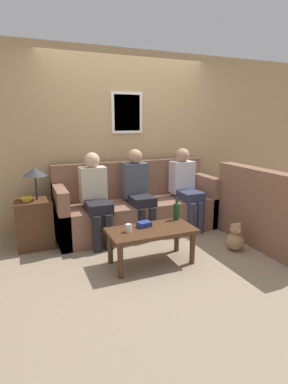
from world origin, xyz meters
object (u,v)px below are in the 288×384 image
Objects in this scene: person_right at (186,185)px; teddy_bear at (235,238)px; coffee_table at (151,234)px; person_middle at (138,189)px; wine_bottle at (176,211)px; couch_main at (137,207)px; couch_side at (275,218)px; person_left at (95,194)px; drinking_glass at (128,228)px.

teddy_bear is at bearing -81.50° from person_right.
person_middle is (0.21, 0.94, 0.31)m from coffee_table.
teddy_bear is (0.91, -1.01, -0.50)m from person_middle.
person_right reaches higher than wine_bottle.
couch_main is 6.58× the size of teddy_bear.
couch_main is at bearing 51.22° from couch_side.
person_left reaches higher than coffee_table.
person_left is at bearing -173.55° from person_middle.
couch_main reaches higher than coffee_table.
person_left is at bearing -161.97° from couch_main.
person_middle is 3.38× the size of teddy_bear.
couch_main is 0.76m from person_left.
person_middle reaches higher than coffee_table.
person_right is 3.34× the size of teddy_bear.
person_middle is (-0.20, 0.76, 0.14)m from wine_bottle.
coffee_table is 3.51× the size of wine_bottle.
wine_bottle is (-1.30, 0.28, 0.17)m from couch_side.
drinking_glass is at bearing 86.82° from couch_side.
drinking_glass is at bearing -143.61° from person_right.
person_middle is at bearing 131.75° from teddy_bear.
person_middle is 1.01× the size of person_right.
coffee_table is at bearing -155.96° from wine_bottle.
person_right is at bearing 98.50° from teddy_bear.
couch_main is 1.19m from drinking_glass.
wine_bottle is 0.70m from drinking_glass.
wine_bottle is 0.79m from person_middle.
person_middle reaches higher than couch_main.
drinking_glass is (-0.68, -0.17, -0.06)m from wine_bottle.
wine_bottle is 0.93m from person_right.
couch_side reaches higher than wine_bottle.
teddy_bear is (1.53, -0.94, -0.50)m from person_left.
coffee_table is 1.37m from person_right.
wine_bottle is at bearing 14.19° from drinking_glass.
couch_side is 1.29× the size of person_right.
couch_side is 0.63m from teddy_bear.
person_left is (-0.15, 0.86, 0.19)m from drinking_glass.
person_left is at bearing -177.83° from person_right.
wine_bottle is 0.23× the size of person_left.
drinking_glass is 1.54m from person_right.
person_left is 0.99× the size of person_middle.
person_left reaches higher than drinking_glass.
coffee_table is at bearing -64.47° from person_left.
drinking_glass is at bearing -165.81° from wine_bottle.
couch_main is 0.34m from person_middle.
coffee_table is 0.29m from drinking_glass.
couch_main is 1.97× the size of person_right.
couch_side is at bearing -3.24° from coffee_table.
person_left is at bearing 148.38° from teddy_bear.
couch_main is at bearing 76.17° from person_middle.
person_left is (-0.42, 0.87, 0.30)m from coffee_table.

